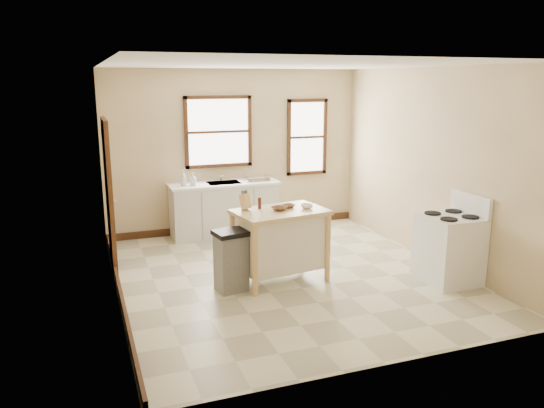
{
  "coord_description": "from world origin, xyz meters",
  "views": [
    {
      "loc": [
        -2.56,
        -6.36,
        2.61
      ],
      "look_at": [
        -0.09,
        0.4,
        0.92
      ],
      "focal_mm": 35.0,
      "sensor_mm": 36.0,
      "label": 1
    }
  ],
  "objects_px": {
    "gas_stove": "(449,239)",
    "pepper_grinder": "(260,203)",
    "bowl_c": "(307,206)",
    "trash_bin": "(231,261)",
    "bowl_b": "(289,206)",
    "soap_bottle_b": "(193,179)",
    "kitchen_island": "(280,245)",
    "dish_rack": "(257,178)",
    "knife_block": "(245,202)",
    "bowl_a": "(279,209)",
    "soap_bottle_a": "(183,178)"
  },
  "relations": [
    {
      "from": "gas_stove",
      "to": "pepper_grinder",
      "type": "bearing_deg",
      "value": 157.32
    },
    {
      "from": "bowl_c",
      "to": "trash_bin",
      "type": "xyz_separation_m",
      "value": [
        -1.08,
        -0.1,
        -0.59
      ]
    },
    {
      "from": "pepper_grinder",
      "to": "bowl_b",
      "type": "xyz_separation_m",
      "value": [
        0.38,
        -0.07,
        -0.05
      ]
    },
    {
      "from": "soap_bottle_b",
      "to": "trash_bin",
      "type": "distance_m",
      "value": 2.45
    },
    {
      "from": "gas_stove",
      "to": "kitchen_island",
      "type": "bearing_deg",
      "value": 159.04
    },
    {
      "from": "dish_rack",
      "to": "gas_stove",
      "type": "relative_size",
      "value": 0.35
    },
    {
      "from": "knife_block",
      "to": "trash_bin",
      "type": "xyz_separation_m",
      "value": [
        -0.29,
        -0.3,
        -0.67
      ]
    },
    {
      "from": "dish_rack",
      "to": "bowl_c",
      "type": "height_order",
      "value": "dish_rack"
    },
    {
      "from": "bowl_a",
      "to": "bowl_b",
      "type": "bearing_deg",
      "value": 30.57
    },
    {
      "from": "soap_bottle_a",
      "to": "pepper_grinder",
      "type": "relative_size",
      "value": 1.65
    },
    {
      "from": "dish_rack",
      "to": "gas_stove",
      "type": "distance_m",
      "value": 3.48
    },
    {
      "from": "soap_bottle_b",
      "to": "pepper_grinder",
      "type": "xyz_separation_m",
      "value": [
        0.45,
        -2.08,
        0.02
      ]
    },
    {
      "from": "bowl_b",
      "to": "kitchen_island",
      "type": "bearing_deg",
      "value": -147.78
    },
    {
      "from": "dish_rack",
      "to": "bowl_c",
      "type": "relative_size",
      "value": 2.5
    },
    {
      "from": "bowl_a",
      "to": "bowl_b",
      "type": "relative_size",
      "value": 1.15
    },
    {
      "from": "soap_bottle_b",
      "to": "bowl_c",
      "type": "relative_size",
      "value": 1.22
    },
    {
      "from": "trash_bin",
      "to": "kitchen_island",
      "type": "bearing_deg",
      "value": 0.2
    },
    {
      "from": "soap_bottle_a",
      "to": "kitchen_island",
      "type": "distance_m",
      "value": 2.5
    },
    {
      "from": "dish_rack",
      "to": "bowl_a",
      "type": "xyz_separation_m",
      "value": [
        -0.44,
        -2.25,
        0.01
      ]
    },
    {
      "from": "bowl_a",
      "to": "bowl_c",
      "type": "xyz_separation_m",
      "value": [
        0.38,
        -0.02,
        0.0
      ]
    },
    {
      "from": "soap_bottle_b",
      "to": "dish_rack",
      "type": "xyz_separation_m",
      "value": [
        1.1,
        0.0,
        -0.05
      ]
    },
    {
      "from": "soap_bottle_a",
      "to": "soap_bottle_b",
      "type": "bearing_deg",
      "value": -20.87
    },
    {
      "from": "soap_bottle_a",
      "to": "pepper_grinder",
      "type": "height_order",
      "value": "soap_bottle_a"
    },
    {
      "from": "pepper_grinder",
      "to": "soap_bottle_b",
      "type": "bearing_deg",
      "value": 102.13
    },
    {
      "from": "knife_block",
      "to": "bowl_b",
      "type": "distance_m",
      "value": 0.59
    },
    {
      "from": "kitchen_island",
      "to": "gas_stove",
      "type": "bearing_deg",
      "value": -29.64
    },
    {
      "from": "soap_bottle_b",
      "to": "trash_bin",
      "type": "height_order",
      "value": "soap_bottle_b"
    },
    {
      "from": "pepper_grinder",
      "to": "bowl_b",
      "type": "relative_size",
      "value": 0.9
    },
    {
      "from": "knife_block",
      "to": "soap_bottle_b",
      "type": "bearing_deg",
      "value": 68.56
    },
    {
      "from": "soap_bottle_b",
      "to": "kitchen_island",
      "type": "relative_size",
      "value": 0.17
    },
    {
      "from": "pepper_grinder",
      "to": "bowl_a",
      "type": "distance_m",
      "value": 0.28
    },
    {
      "from": "trash_bin",
      "to": "gas_stove",
      "type": "bearing_deg",
      "value": -23.22
    },
    {
      "from": "soap_bottle_a",
      "to": "gas_stove",
      "type": "xyz_separation_m",
      "value": [
        2.9,
        -3.08,
        -0.46
      ]
    },
    {
      "from": "bowl_a",
      "to": "bowl_c",
      "type": "distance_m",
      "value": 0.39
    },
    {
      "from": "dish_rack",
      "to": "gas_stove",
      "type": "bearing_deg",
      "value": -38.28
    },
    {
      "from": "kitchen_island",
      "to": "soap_bottle_b",
      "type": "bearing_deg",
      "value": 98.0
    },
    {
      "from": "kitchen_island",
      "to": "trash_bin",
      "type": "xyz_separation_m",
      "value": [
        -0.71,
        -0.12,
        -0.09
      ]
    },
    {
      "from": "kitchen_island",
      "to": "gas_stove",
      "type": "height_order",
      "value": "gas_stove"
    },
    {
      "from": "dish_rack",
      "to": "kitchen_island",
      "type": "relative_size",
      "value": 0.35
    },
    {
      "from": "soap_bottle_a",
      "to": "bowl_b",
      "type": "height_order",
      "value": "soap_bottle_a"
    },
    {
      "from": "kitchen_island",
      "to": "trash_bin",
      "type": "bearing_deg",
      "value": -178.84
    },
    {
      "from": "soap_bottle_a",
      "to": "knife_block",
      "type": "xyz_separation_m",
      "value": [
        0.41,
        -2.1,
        0.02
      ]
    },
    {
      "from": "dish_rack",
      "to": "bowl_b",
      "type": "bearing_deg",
      "value": -73.81
    },
    {
      "from": "trash_bin",
      "to": "bowl_b",
      "type": "bearing_deg",
      "value": 4.75
    },
    {
      "from": "trash_bin",
      "to": "knife_block",
      "type": "bearing_deg",
      "value": 37.14
    },
    {
      "from": "knife_block",
      "to": "bowl_b",
      "type": "relative_size",
      "value": 1.2
    },
    {
      "from": "soap_bottle_b",
      "to": "bowl_a",
      "type": "bearing_deg",
      "value": -55.04
    },
    {
      "from": "kitchen_island",
      "to": "pepper_grinder",
      "type": "distance_m",
      "value": 0.62
    },
    {
      "from": "pepper_grinder",
      "to": "bowl_c",
      "type": "height_order",
      "value": "pepper_grinder"
    },
    {
      "from": "kitchen_island",
      "to": "bowl_b",
      "type": "xyz_separation_m",
      "value": [
        0.16,
        0.1,
        0.5
      ]
    }
  ]
}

